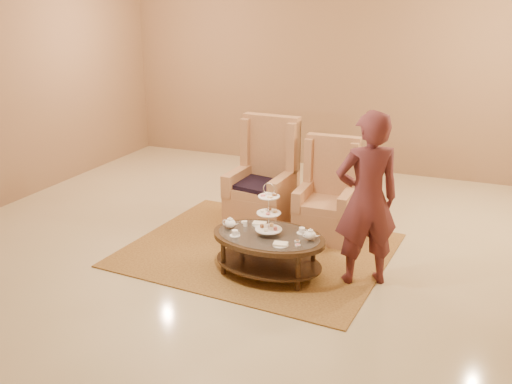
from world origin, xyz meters
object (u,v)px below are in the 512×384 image
at_px(armchair_left, 264,189).
at_px(person, 367,200).
at_px(tea_table, 268,242).
at_px(armchair_right, 327,204).

height_order(armchair_left, person, person).
bearing_deg(tea_table, person, 16.25).
bearing_deg(armchair_left, armchair_right, -1.47).
height_order(tea_table, armchair_left, armchair_left).
height_order(armchair_left, armchair_right, armchair_left).
xyz_separation_m(tea_table, person, (0.96, 0.23, 0.53)).
bearing_deg(person, armchair_left, -66.84).
bearing_deg(armchair_right, person, -57.89).
distance_m(tea_table, armchair_right, 1.31).
height_order(armchair_right, person, person).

